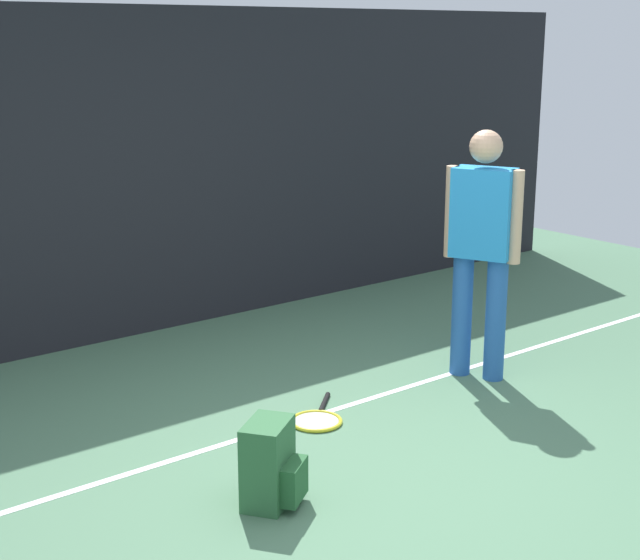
# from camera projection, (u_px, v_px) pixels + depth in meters

# --- Properties ---
(ground_plane) EXTENTS (12.00, 12.00, 0.00)m
(ground_plane) POSITION_uv_depth(u_px,v_px,m) (366.00, 473.00, 5.09)
(ground_plane) COLOR #4C7556
(back_fence) EXTENTS (10.00, 0.10, 2.51)m
(back_fence) POSITION_uv_depth(u_px,v_px,m) (105.00, 178.00, 7.05)
(back_fence) COLOR black
(back_fence) RESTS_ON ground
(court_line) EXTENTS (9.00, 0.05, 0.00)m
(court_line) POSITION_uv_depth(u_px,v_px,m) (280.00, 427.00, 5.69)
(court_line) COLOR white
(court_line) RESTS_ON ground
(tennis_player) EXTENTS (0.37, 0.49, 1.70)m
(tennis_player) POSITION_uv_depth(u_px,v_px,m) (482.00, 240.00, 6.30)
(tennis_player) COLOR #2659A5
(tennis_player) RESTS_ON ground
(tennis_racket) EXTENTS (0.57, 0.54, 0.03)m
(tennis_racket) POSITION_uv_depth(u_px,v_px,m) (317.00, 419.00, 5.78)
(tennis_racket) COLOR black
(tennis_racket) RESTS_ON ground
(backpack) EXTENTS (0.37, 0.38, 0.44)m
(backpack) POSITION_uv_depth(u_px,v_px,m) (271.00, 465.00, 4.71)
(backpack) COLOR #2D6038
(backpack) RESTS_ON ground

